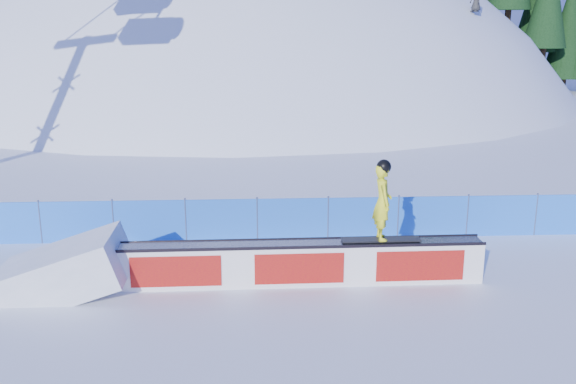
{
  "coord_description": "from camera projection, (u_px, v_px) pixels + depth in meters",
  "views": [
    {
      "loc": [
        0.99,
        -12.71,
        6.07
      ],
      "look_at": [
        1.8,
        3.13,
        1.76
      ],
      "focal_mm": 40.0,
      "sensor_mm": 36.0,
      "label": 1
    }
  ],
  "objects": [
    {
      "name": "safety_fence",
      "position": [
        222.0,
        220.0,
        17.97
      ],
      "size": [
        22.05,
        0.05,
        1.3
      ],
      "color": "blue",
      "rests_on": "ground"
    },
    {
      "name": "rail_box",
      "position": [
        298.0,
        263.0,
        15.03
      ],
      "size": [
        8.7,
        0.7,
        1.04
      ],
      "rotation": [
        0.0,
        0.0,
        0.01
      ],
      "color": "white",
      "rests_on": "ground"
    },
    {
      "name": "snow_ramp",
      "position": [
        65.0,
        289.0,
        14.84
      ],
      "size": [
        3.04,
        1.92,
        1.89
      ],
      "primitive_type": null,
      "rotation": [
        0.0,
        -0.31,
        0.01
      ],
      "color": "white",
      "rests_on": "ground"
    },
    {
      "name": "snowboarder",
      "position": [
        382.0,
        201.0,
        14.75
      ],
      "size": [
        1.85,
        0.68,
        1.93
      ],
      "rotation": [
        0.0,
        0.0,
        1.62
      ],
      "color": "black",
      "rests_on": "rail_box"
    },
    {
      "name": "snow_hill",
      "position": [
        247.0,
        289.0,
        58.98
      ],
      "size": [
        64.0,
        64.0,
        64.0
      ],
      "color": "white",
      "rests_on": "ground"
    },
    {
      "name": "ground",
      "position": [
        212.0,
        310.0,
        13.79
      ],
      "size": [
        160.0,
        160.0,
        0.0
      ],
      "primitive_type": "plane",
      "color": "white",
      "rests_on": "ground"
    }
  ]
}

